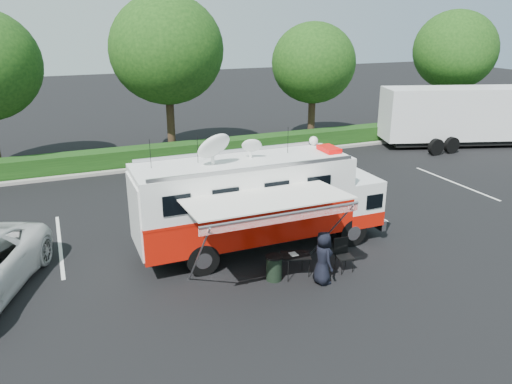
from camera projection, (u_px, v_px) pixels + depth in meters
ground_plane at (261, 248)px, 17.41m from camera, size 120.00×120.00×0.00m
back_border at (189, 67)px, 27.40m from camera, size 60.00×6.14×8.87m
stall_lines at (220, 219)px, 19.84m from camera, size 24.12×5.50×0.01m
command_truck at (260, 201)px, 16.80m from camera, size 8.57×2.36×4.12m
awning at (269, 203)px, 14.09m from camera, size 4.68×2.43×2.83m
person at (322, 282)px, 15.13m from camera, size 0.53×0.82×1.66m
folding_table at (296, 256)px, 15.28m from camera, size 1.01×0.84×0.74m
folding_chair at (342, 251)px, 15.73m from camera, size 0.56×0.58×1.05m
trash_bin at (274, 268)px, 15.17m from camera, size 0.53×0.53×0.79m
semi_trailer at (476, 115)px, 30.74m from camera, size 11.79×5.83×3.58m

